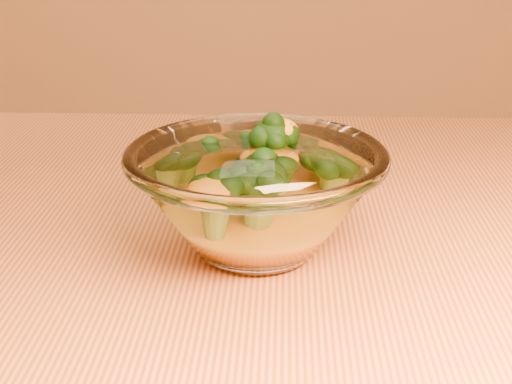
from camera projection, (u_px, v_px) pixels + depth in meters
table at (301, 363)px, 0.60m from camera, size 1.20×0.80×0.75m
glass_bowl at (256, 197)px, 0.56m from camera, size 0.20×0.20×0.09m
cheese_sauce at (256, 219)px, 0.56m from camera, size 0.12×0.12×0.03m
broccoli_heap at (252, 175)px, 0.56m from camera, size 0.13×0.13×0.08m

